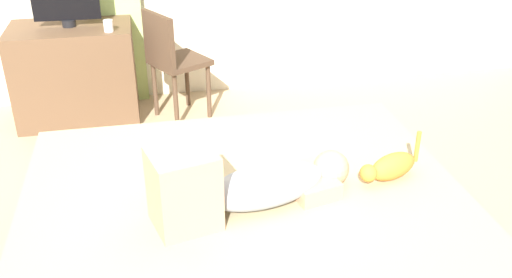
# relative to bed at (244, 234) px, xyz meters

# --- Properties ---
(bed) EXTENTS (2.09, 1.65, 0.52)m
(bed) POSITION_rel_bed_xyz_m (0.00, 0.00, 0.00)
(bed) COLOR #997A56
(bed) RESTS_ON ground
(person_lying) EXTENTS (0.94, 0.46, 0.34)m
(person_lying) POSITION_rel_bed_xyz_m (-0.01, -0.15, 0.38)
(person_lying) COLOR #8C939E
(person_lying) RESTS_ON bed
(cat) EXTENTS (0.34, 0.19, 0.21)m
(cat) POSITION_rel_bed_xyz_m (0.70, -0.05, 0.33)
(cat) COLOR #C67A2D
(cat) RESTS_ON bed
(desk) EXTENTS (0.90, 0.56, 0.74)m
(desk) POSITION_rel_bed_xyz_m (-0.94, 2.11, 0.11)
(desk) COLOR brown
(desk) RESTS_ON ground
(tv_monitor) EXTENTS (0.48, 0.10, 0.35)m
(tv_monitor) POSITION_rel_bed_xyz_m (-0.93, 2.11, 0.66)
(tv_monitor) COLOR black
(tv_monitor) RESTS_ON desk
(cup) EXTENTS (0.07, 0.07, 0.08)m
(cup) POSITION_rel_bed_xyz_m (-0.64, 1.92, 0.53)
(cup) COLOR white
(cup) RESTS_ON desk
(chair_by_desk) EXTENTS (0.51, 0.51, 0.86)m
(chair_by_desk) POSITION_rel_bed_xyz_m (-0.20, 1.93, 0.25)
(chair_by_desk) COLOR #4C3828
(chair_by_desk) RESTS_ON ground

